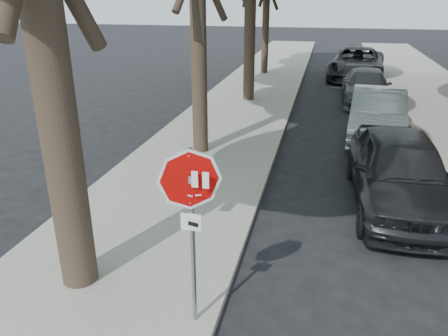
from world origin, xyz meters
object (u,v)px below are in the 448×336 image
object	(u,v)px
car_c	(366,87)
car_d	(357,64)
stop_sign	(191,206)
car_b	(377,114)
car_a	(399,171)

from	to	relation	value
car_c	car_d	world-z (taller)	car_d
stop_sign	car_b	size ratio (longest dim) A/B	0.55
car_a	car_b	bearing A→B (deg)	88.24
car_a	car_b	xyz separation A→B (m)	(0.00, 5.14, -0.05)
car_c	stop_sign	bearing A→B (deg)	-102.37
car_b	car_c	bearing A→B (deg)	95.03
car_a	car_d	distance (m)	16.00
car_b	car_a	bearing A→B (deg)	-84.97
car_b	car_c	distance (m)	5.10
stop_sign	car_d	bearing A→B (deg)	81.29
stop_sign	car_c	bearing A→B (deg)	77.60
stop_sign	car_a	size ratio (longest dim) A/B	0.53
car_c	car_b	bearing A→B (deg)	-89.97
car_b	car_c	world-z (taller)	car_b
car_d	car_b	bearing A→B (deg)	-83.68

